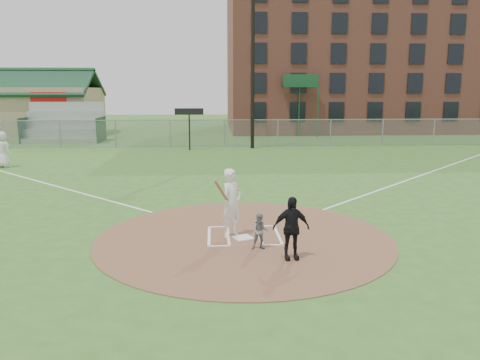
{
  "coord_description": "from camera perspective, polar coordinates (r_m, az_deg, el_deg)",
  "views": [
    {
      "loc": [
        -0.86,
        -12.79,
        4.15
      ],
      "look_at": [
        0.0,
        2.0,
        1.3
      ],
      "focal_mm": 35.0,
      "sensor_mm": 36.0,
      "label": 1
    }
  ],
  "objects": [
    {
      "name": "bleachers",
      "position": [
        40.92,
        -20.72,
        6.6
      ],
      "size": [
        6.08,
        3.2,
        3.2
      ],
      "color": "#B7BABF",
      "rests_on": "ground"
    },
    {
      "name": "ondeck_player",
      "position": [
        28.59,
        -26.98,
        3.33
      ],
      "size": [
        1.13,
        0.96,
        1.96
      ],
      "primitive_type": "imported",
      "rotation": [
        0.0,
        0.0,
        2.72
      ],
      "color": "silver",
      "rests_on": "ground"
    },
    {
      "name": "batters_boxes",
      "position": [
        13.61,
        0.45,
        -6.76
      ],
      "size": [
        2.08,
        1.88,
        0.01
      ],
      "color": "white",
      "rests_on": "dirt_circle"
    },
    {
      "name": "outfield_fence",
      "position": [
        34.94,
        -1.91,
        5.73
      ],
      "size": [
        56.08,
        0.08,
        2.03
      ],
      "color": "slate",
      "rests_on": "ground"
    },
    {
      "name": "foul_line_first",
      "position": [
        24.27,
        20.7,
        0.34
      ],
      "size": [
        17.04,
        17.04,
        0.01
      ],
      "primitive_type": "cube",
      "rotation": [
        0.0,
        0.0,
        -0.79
      ],
      "color": "white",
      "rests_on": "ground"
    },
    {
      "name": "dirt_circle",
      "position": [
        13.47,
        0.5,
        -7.01
      ],
      "size": [
        8.4,
        8.4,
        0.02
      ],
      "primitive_type": "cylinder",
      "color": "brown",
      "rests_on": "ground"
    },
    {
      "name": "umpire",
      "position": [
        11.63,
        6.24,
        -5.84
      ],
      "size": [
        0.96,
        0.48,
        1.59
      ],
      "primitive_type": "imported",
      "rotation": [
        0.0,
        0.0,
        0.11
      ],
      "color": "black",
      "rests_on": "dirt_circle"
    },
    {
      "name": "clubhouse",
      "position": [
        48.92,
        -24.07,
        7.88
      ],
      "size": [
        12.2,
        8.71,
        6.23
      ],
      "color": "tan",
      "rests_on": "ground"
    },
    {
      "name": "home_plate",
      "position": [
        13.35,
        0.36,
        -7.06
      ],
      "size": [
        0.66,
        0.66,
        0.03
      ],
      "primitive_type": "cube",
      "rotation": [
        0.0,
        0.0,
        0.41
      ],
      "color": "silver",
      "rests_on": "dirt_circle"
    },
    {
      "name": "catcher",
      "position": [
        12.37,
        2.49,
        -6.28
      ],
      "size": [
        0.47,
        0.36,
        0.96
      ],
      "primitive_type": "imported",
      "rotation": [
        0.0,
        0.0,
        -0.0
      ],
      "color": "gray",
      "rests_on": "dirt_circle"
    },
    {
      "name": "brick_warehouse",
      "position": [
        53.58,
        15.5,
        14.08
      ],
      "size": [
        30.0,
        17.17,
        15.0
      ],
      "color": "#A35546",
      "rests_on": "ground"
    },
    {
      "name": "ground",
      "position": [
        13.47,
        0.5,
        -7.05
      ],
      "size": [
        140.0,
        140.0,
        0.0
      ],
      "primitive_type": "plane",
      "color": "#316121",
      "rests_on": "ground"
    },
    {
      "name": "foul_line_third",
      "position": [
        23.63,
        -23.42,
        -0.13
      ],
      "size": [
        17.04,
        17.04,
        0.01
      ],
      "primitive_type": "cube",
      "rotation": [
        0.0,
        0.0,
        0.79
      ],
      "color": "white",
      "rests_on": "ground"
    },
    {
      "name": "batter_at_plate",
      "position": [
        13.27,
        -1.03,
        -2.82
      ],
      "size": [
        0.93,
        1.08,
        1.97
      ],
      "color": "white",
      "rests_on": "dirt_circle"
    },
    {
      "name": "scoreboard_sign",
      "position": [
        33.08,
        -6.22,
        7.76
      ],
      "size": [
        2.0,
        0.1,
        2.93
      ],
      "color": "black",
      "rests_on": "ground"
    },
    {
      "name": "light_pole",
      "position": [
        34.0,
        1.56,
        15.02
      ],
      "size": [
        1.2,
        0.3,
        12.22
      ],
      "color": "black",
      "rests_on": "ground"
    }
  ]
}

